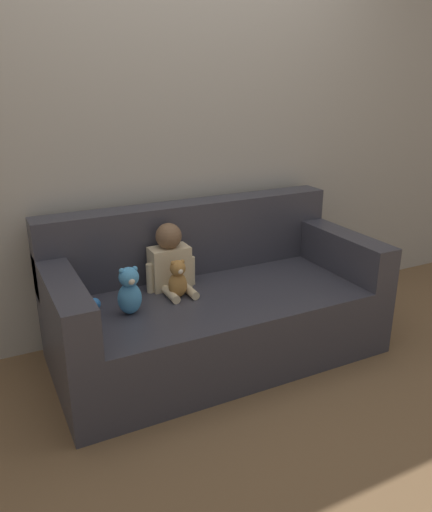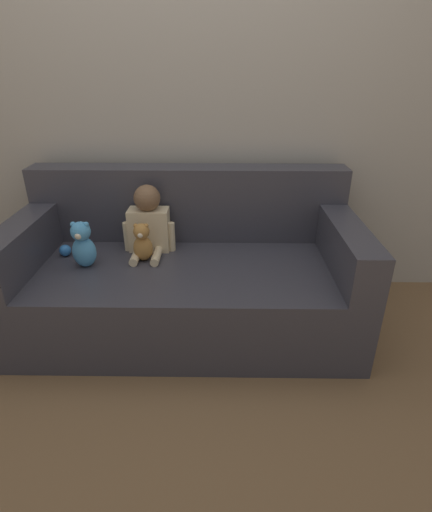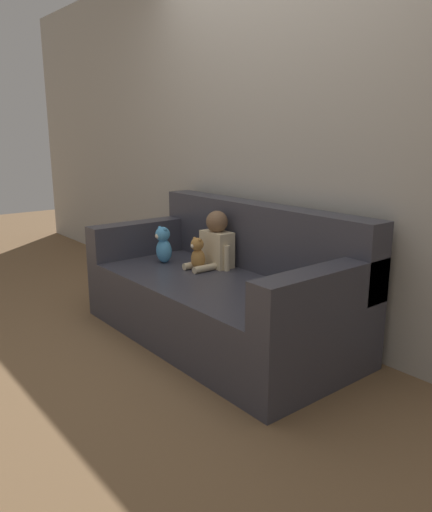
{
  "view_description": "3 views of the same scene",
  "coord_description": "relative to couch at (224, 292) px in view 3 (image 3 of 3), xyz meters",
  "views": [
    {
      "loc": [
        -1.18,
        -2.31,
        1.55
      ],
      "look_at": [
        -0.04,
        -0.07,
        0.64
      ],
      "focal_mm": 35.0,
      "sensor_mm": 36.0,
      "label": 1
    },
    {
      "loc": [
        0.2,
        -1.94,
        1.39
      ],
      "look_at": [
        0.17,
        -0.05,
        0.47
      ],
      "focal_mm": 28.0,
      "sensor_mm": 36.0,
      "label": 2
    },
    {
      "loc": [
        2.34,
        -1.88,
        1.3
      ],
      "look_at": [
        0.13,
        -0.11,
        0.59
      ],
      "focal_mm": 35.0,
      "sensor_mm": 36.0,
      "label": 3
    }
  ],
  "objects": [
    {
      "name": "couch",
      "position": [
        0.0,
        0.0,
        0.0
      ],
      "size": [
        1.85,
        0.89,
        0.84
      ],
      "color": "#383842",
      "rests_on": "ground_plane"
    },
    {
      "name": "person_baby",
      "position": [
        -0.22,
        0.11,
        0.27
      ],
      "size": [
        0.3,
        0.31,
        0.38
      ],
      "color": "beige",
      "rests_on": "couch"
    },
    {
      "name": "toy_ball",
      "position": [
        -0.68,
        0.02,
        0.14
      ],
      "size": [
        0.07,
        0.07,
        0.07
      ],
      "color": "#337FDB",
      "rests_on": "couch"
    },
    {
      "name": "teddy_bear_brown",
      "position": [
        -0.23,
        -0.03,
        0.21
      ],
      "size": [
        0.11,
        0.1,
        0.22
      ],
      "color": "#AD7A3D",
      "rests_on": "couch"
    },
    {
      "name": "ground_plane",
      "position": [
        0.0,
        -0.06,
        -0.3
      ],
      "size": [
        12.0,
        12.0,
        0.0
      ],
      "primitive_type": "plane",
      "color": "brown"
    },
    {
      "name": "plush_toy_side",
      "position": [
        -0.53,
        -0.11,
        0.23
      ],
      "size": [
        0.12,
        0.12,
        0.26
      ],
      "color": "#4C9EDB",
      "rests_on": "couch"
    },
    {
      "name": "wall_back",
      "position": [
        0.0,
        0.47,
        1.0
      ],
      "size": [
        8.0,
        0.05,
        2.6
      ],
      "color": "#ADA89E",
      "rests_on": "ground_plane"
    }
  ]
}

